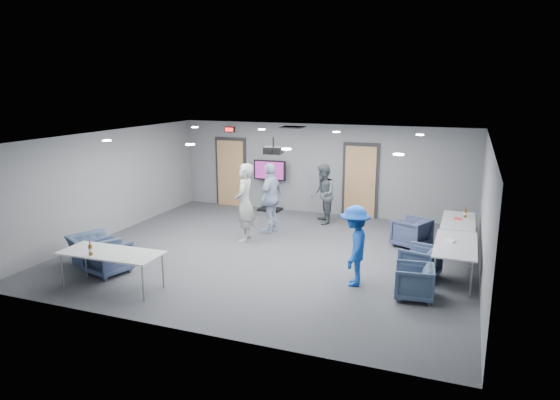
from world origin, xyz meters
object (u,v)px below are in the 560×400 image
(chair_right_b, at_px, (420,262))
(chair_right_c, at_px, (414,282))
(person_d, at_px, (355,246))
(table_right_b, at_px, (456,246))
(person_b, at_px, (323,194))
(table_front_left, at_px, (111,254))
(person_a, at_px, (245,203))
(chair_right_a, at_px, (411,232))
(table_right_a, at_px, (458,222))
(projector, at_px, (273,150))
(tv_stand, at_px, (270,182))
(chair_front_a, at_px, (108,257))
(person_c, at_px, (271,198))
(bottle_right, at_px, (465,213))
(chair_front_b, at_px, (94,251))
(bottle_front, at_px, (90,250))

(chair_right_b, distance_m, chair_right_c, 1.11)
(person_d, distance_m, table_right_b, 2.10)
(person_b, xyz_separation_m, table_front_left, (-2.47, -5.89, -0.15))
(person_a, distance_m, chair_right_a, 4.11)
(person_d, relative_size, table_right_a, 0.89)
(projector, bearing_deg, chair_right_a, 22.59)
(person_a, xyz_separation_m, table_right_a, (5.00, 1.10, -0.29))
(person_a, relative_size, tv_stand, 1.24)
(tv_stand, bearing_deg, chair_front_a, -100.29)
(table_right_b, bearing_deg, chair_right_a, 30.65)
(table_right_a, bearing_deg, person_c, 92.11)
(chair_right_b, bearing_deg, bottle_right, 177.20)
(chair_front_a, bearing_deg, bottle_right, -130.93)
(chair_right_b, xyz_separation_m, bottle_right, (0.79, 2.42, 0.50))
(chair_front_a, distance_m, table_front_left, 0.91)
(table_right_a, bearing_deg, chair_front_a, 121.91)
(person_c, xyz_separation_m, projector, (0.70, -1.57, 1.47))
(person_c, relative_size, chair_right_b, 2.60)
(chair_front_b, bearing_deg, person_b, -97.30)
(person_c, xyz_separation_m, chair_right_b, (4.02, -1.91, -0.60))
(person_a, xyz_separation_m, chair_right_b, (4.35, -0.98, -0.65))
(person_c, relative_size, table_right_b, 0.96)
(person_b, height_order, tv_stand, person_b)
(chair_front_a, distance_m, bottle_right, 8.18)
(chair_front_a, bearing_deg, chair_front_b, -6.75)
(projector, bearing_deg, person_d, -35.12)
(table_right_a, distance_m, bottle_right, 0.39)
(chair_right_a, distance_m, bottle_right, 1.36)
(person_b, bearing_deg, table_right_a, 48.87)
(table_right_b, relative_size, table_front_left, 0.97)
(person_c, height_order, chair_right_b, person_c)
(table_front_left, relative_size, bottle_right, 7.45)
(table_right_a, bearing_deg, bottle_front, 128.56)
(chair_right_a, bearing_deg, projector, -36.25)
(chair_right_b, bearing_deg, chair_front_a, -55.79)
(tv_stand, bearing_deg, chair_right_c, -46.44)
(chair_right_c, bearing_deg, person_c, -132.70)
(table_front_left, bearing_deg, chair_right_c, 14.59)
(chair_right_a, height_order, table_front_left, table_front_left)
(bottle_front, relative_size, projector, 0.68)
(chair_front_a, xyz_separation_m, bottle_right, (6.82, 4.49, 0.48))
(person_d, bearing_deg, bottle_right, 142.82)
(chair_front_a, xyz_separation_m, table_right_b, (6.69, 2.26, 0.34))
(person_d, xyz_separation_m, table_right_b, (1.82, 1.04, -0.10))
(person_a, bearing_deg, bottle_right, 92.18)
(chair_right_b, distance_m, tv_stand, 6.41)
(person_a, xyz_separation_m, table_right_b, (5.00, -0.80, -0.29))
(chair_front_b, relative_size, table_front_left, 0.51)
(chair_right_c, bearing_deg, bottle_front, -77.73)
(person_d, distance_m, table_front_left, 4.65)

